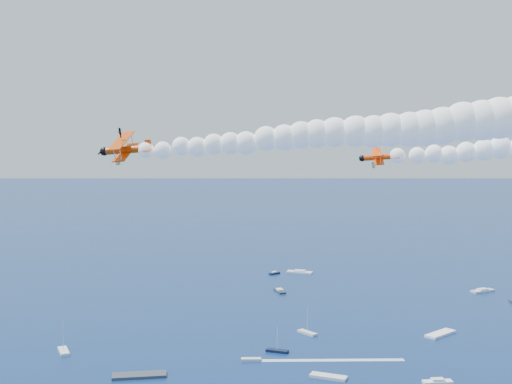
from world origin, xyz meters
The scene contains 4 objects.
biplane_lead centered at (11.73, 40.65, 55.61)m, with size 6.30×7.06×4.25m, color #FF4005, non-canonical shape.
biplane_trail centered at (-18.33, 14.98, 56.85)m, with size 8.24×9.25×5.57m, color #D63F04, non-canonical shape.
smoke_trail_trail centered at (10.59, 30.67, 59.38)m, with size 59.15×35.08×11.64m, color white, non-canonical shape.
spectator_boats centered at (-5.80, 110.37, 0.35)m, with size 217.64×181.57×0.70m.
Camera 1 is at (55.49, -58.10, 58.48)m, focal length 46.95 mm.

